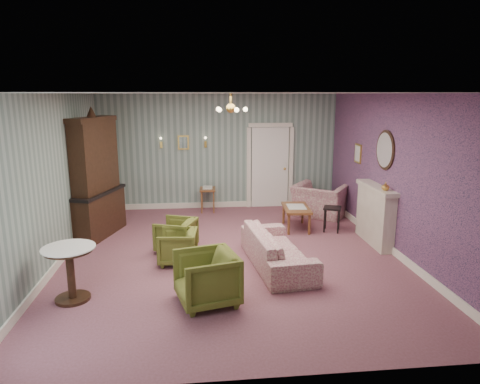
{
  "coord_description": "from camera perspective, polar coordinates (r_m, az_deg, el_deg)",
  "views": [
    {
      "loc": [
        -0.62,
        -7.39,
        2.89
      ],
      "look_at": [
        0.2,
        0.4,
        1.1
      ],
      "focal_mm": 32.26,
      "sensor_mm": 36.0,
      "label": 1
    }
  ],
  "objects": [
    {
      "name": "floor",
      "position": [
        7.96,
        -1.14,
        -8.42
      ],
      "size": [
        7.0,
        7.0,
        0.0
      ],
      "primitive_type": "plane",
      "color": "#804A58",
      "rests_on": "ground"
    },
    {
      "name": "ceiling",
      "position": [
        7.41,
        -1.24,
        12.95
      ],
      "size": [
        7.0,
        7.0,
        0.0
      ],
      "primitive_type": "plane",
      "rotation": [
        3.14,
        0.0,
        0.0
      ],
      "color": "white",
      "rests_on": "ground"
    },
    {
      "name": "wall_back",
      "position": [
        11.0,
        -2.75,
        5.33
      ],
      "size": [
        6.0,
        0.0,
        6.0
      ],
      "primitive_type": "plane",
      "rotation": [
        1.57,
        0.0,
        0.0
      ],
      "color": "slate",
      "rests_on": "ground"
    },
    {
      "name": "wall_front",
      "position": [
        4.19,
        2.91,
        -7.21
      ],
      "size": [
        6.0,
        0.0,
        6.0
      ],
      "primitive_type": "plane",
      "rotation": [
        -1.57,
        0.0,
        0.0
      ],
      "color": "slate",
      "rests_on": "ground"
    },
    {
      "name": "wall_left",
      "position": [
        7.89,
        -23.45,
        1.29
      ],
      "size": [
        0.0,
        7.0,
        7.0
      ],
      "primitive_type": "plane",
      "rotation": [
        1.57,
        0.0,
        1.57
      ],
      "color": "slate",
      "rests_on": "ground"
    },
    {
      "name": "wall_right",
      "position": [
        8.35,
        19.79,
        2.18
      ],
      "size": [
        0.0,
        7.0,
        7.0
      ],
      "primitive_type": "plane",
      "rotation": [
        1.57,
        0.0,
        -1.57
      ],
      "color": "slate",
      "rests_on": "ground"
    },
    {
      "name": "wall_right_floral",
      "position": [
        8.35,
        19.7,
        2.18
      ],
      "size": [
        0.0,
        7.0,
        7.0
      ],
      "primitive_type": "plane",
      "rotation": [
        1.57,
        0.0,
        -1.57
      ],
      "color": "#A3517E",
      "rests_on": "ground"
    },
    {
      "name": "door",
      "position": [
        11.16,
        3.97,
        3.51
      ],
      "size": [
        1.12,
        0.12,
        2.16
      ],
      "primitive_type": null,
      "color": "white",
      "rests_on": "floor"
    },
    {
      "name": "olive_chair_a",
      "position": [
        6.14,
        -4.45,
        -10.99
      ],
      "size": [
        0.92,
        0.96,
        0.82
      ],
      "primitive_type": "imported",
      "rotation": [
        0.0,
        0.0,
        -1.32
      ],
      "color": "brown",
      "rests_on": "floor"
    },
    {
      "name": "olive_chair_b",
      "position": [
        7.61,
        -8.26,
        -6.95
      ],
      "size": [
        0.65,
        0.69,
        0.65
      ],
      "primitive_type": "imported",
      "rotation": [
        0.0,
        0.0,
        -1.67
      ],
      "color": "brown",
      "rests_on": "floor"
    },
    {
      "name": "olive_chair_c",
      "position": [
        8.18,
        -8.47,
        -5.44
      ],
      "size": [
        0.81,
        0.83,
        0.68
      ],
      "primitive_type": "imported",
      "rotation": [
        0.0,
        0.0,
        -1.92
      ],
      "color": "brown",
      "rests_on": "floor"
    },
    {
      "name": "sofa_chintz",
      "position": [
        7.42,
        4.96,
        -6.7
      ],
      "size": [
        0.83,
        2.15,
        0.82
      ],
      "primitive_type": "imported",
      "rotation": [
        0.0,
        0.0,
        1.67
      ],
      "color": "#913A55",
      "rests_on": "floor"
    },
    {
      "name": "wingback_chair",
      "position": [
        10.52,
        10.56,
        -0.4
      ],
      "size": [
        1.4,
        1.31,
        1.03
      ],
      "primitive_type": "imported",
      "rotation": [
        0.0,
        0.0,
        2.51
      ],
      "color": "#913A55",
      "rests_on": "floor"
    },
    {
      "name": "dresser",
      "position": [
        9.23,
        -18.64,
        2.26
      ],
      "size": [
        0.97,
        1.65,
        2.59
      ],
      "primitive_type": null,
      "rotation": [
        0.0,
        0.0,
        -0.3
      ],
      "color": "black",
      "rests_on": "floor"
    },
    {
      "name": "fireplace",
      "position": [
        8.84,
        17.44,
        -2.88
      ],
      "size": [
        0.3,
        1.4,
        1.16
      ],
      "primitive_type": null,
      "color": "beige",
      "rests_on": "floor"
    },
    {
      "name": "mantel_vase",
      "position": [
        8.33,
        18.69,
        0.71
      ],
      "size": [
        0.15,
        0.15,
        0.15
      ],
      "primitive_type": "imported",
      "color": "gold",
      "rests_on": "fireplace"
    },
    {
      "name": "oval_mirror",
      "position": [
        8.64,
        18.62,
        5.29
      ],
      "size": [
        0.04,
        0.76,
        0.84
      ],
      "primitive_type": null,
      "color": "white",
      "rests_on": "wall_right"
    },
    {
      "name": "framed_print",
      "position": [
        9.9,
        15.36,
        4.93
      ],
      "size": [
        0.04,
        0.34,
        0.42
      ],
      "primitive_type": null,
      "color": "gold",
      "rests_on": "wall_right"
    },
    {
      "name": "coffee_table",
      "position": [
        9.49,
        7.42,
        -3.39
      ],
      "size": [
        0.61,
        1.01,
        0.5
      ],
      "primitive_type": null,
      "rotation": [
        0.0,
        0.0,
        -0.07
      ],
      "color": "brown",
      "rests_on": "floor"
    },
    {
      "name": "side_table_black",
      "position": [
        9.44,
        12.05,
        -3.54
      ],
      "size": [
        0.46,
        0.46,
        0.54
      ],
      "primitive_type": null,
      "rotation": [
        0.0,
        0.0,
        -0.38
      ],
      "color": "black",
      "rests_on": "floor"
    },
    {
      "name": "pedestal_table",
      "position": [
        6.66,
        -21.48,
        -10.01
      ],
      "size": [
        0.86,
        0.86,
        0.81
      ],
      "primitive_type": null,
      "rotation": [
        0.0,
        0.0,
        -0.19
      ],
      "color": "black",
      "rests_on": "floor"
    },
    {
      "name": "nesting_table",
      "position": [
        10.83,
        -4.29,
        -0.89
      ],
      "size": [
        0.41,
        0.51,
        0.64
      ],
      "primitive_type": null,
      "rotation": [
        0.0,
        0.0,
        -0.05
      ],
      "color": "brown",
      "rests_on": "floor"
    },
    {
      "name": "gilt_mirror_back",
      "position": [
        10.92,
        -7.5,
        6.5
      ],
      "size": [
        0.28,
        0.06,
        0.36
      ],
      "primitive_type": null,
      "color": "gold",
      "rests_on": "wall_back"
    },
    {
      "name": "sconce_left",
      "position": [
        10.92,
        -10.4,
        6.41
      ],
      "size": [
        0.16,
        0.12,
        0.3
      ],
      "primitive_type": null,
      "color": "gold",
      "rests_on": "wall_back"
    },
    {
      "name": "sconce_right",
      "position": [
        10.9,
        -4.59,
        6.56
      ],
      "size": [
        0.16,
        0.12,
        0.3
      ],
      "primitive_type": null,
      "color": "gold",
      "rests_on": "wall_back"
    },
    {
      "name": "chandelier",
      "position": [
        7.42,
        -1.23,
        10.87
      ],
      "size": [
        0.56,
        0.56,
        0.36
      ],
      "primitive_type": null,
      "color": "gold",
      "rests_on": "ceiling"
    },
    {
      "name": "burgundy_cushion",
      "position": [
        10.37,
        10.52,
        -0.78
      ],
      "size": [
        0.41,
        0.28,
        0.39
      ],
      "primitive_type": "cube",
      "rotation": [
        0.17,
        0.0,
        -0.35
      ],
      "color": "maroon",
      "rests_on": "wingback_chair"
    }
  ]
}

